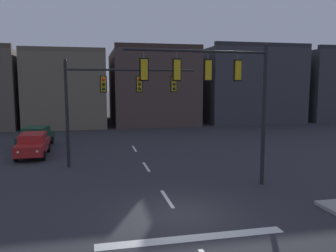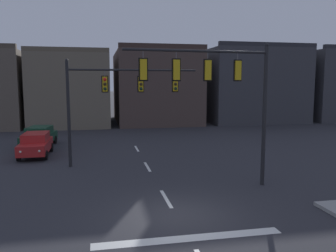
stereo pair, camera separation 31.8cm
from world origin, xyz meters
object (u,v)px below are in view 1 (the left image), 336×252
Objects in this scene: signal_mast_near_side at (220,85)px; car_lot_middle at (33,144)px; car_lot_nearside at (36,137)px; signal_mast_far_side at (111,93)px.

signal_mast_near_side reaches higher than car_lot_middle.
car_lot_nearside is 3.69m from car_lot_middle.
car_lot_nearside is (-5.59, 7.41, -3.64)m from signal_mast_far_side.
car_lot_nearside is 1.04× the size of car_lot_middle.
car_lot_middle is at bearing 144.47° from signal_mast_far_side.
signal_mast_near_side is 17.41m from car_lot_nearside.
signal_mast_far_side is 9.97m from car_lot_nearside.
signal_mast_far_side is 7.39m from car_lot_middle.
signal_mast_near_side is at bearing -51.31° from signal_mast_far_side.
car_lot_nearside is (-10.35, 13.36, -4.16)m from signal_mast_near_side.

